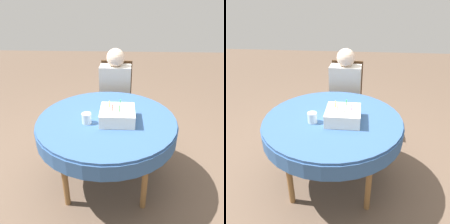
{
  "view_description": "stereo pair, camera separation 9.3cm",
  "coord_description": "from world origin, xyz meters",
  "views": [
    {
      "loc": [
        0.13,
        -1.67,
        1.64
      ],
      "look_at": [
        0.05,
        -0.01,
        0.77
      ],
      "focal_mm": 35.0,
      "sensor_mm": 36.0,
      "label": 1
    },
    {
      "loc": [
        0.22,
        -1.67,
        1.64
      ],
      "look_at": [
        0.05,
        -0.01,
        0.77
      ],
      "focal_mm": 35.0,
      "sensor_mm": 36.0,
      "label": 2
    }
  ],
  "objects": [
    {
      "name": "ground_plane",
      "position": [
        0.0,
        0.0,
        0.0
      ],
      "size": [
        12.0,
        12.0,
        0.0
      ],
      "primitive_type": "plane",
      "color": "brown"
    },
    {
      "name": "dining_table",
      "position": [
        0.0,
        0.0,
        0.62
      ],
      "size": [
        1.23,
        1.23,
        0.7
      ],
      "color": "#335689",
      "rests_on": "ground_plane"
    },
    {
      "name": "chair",
      "position": [
        0.05,
        0.93,
        0.51
      ],
      "size": [
        0.46,
        0.46,
        0.94
      ],
      "rotation": [
        0.0,
        0.0,
        -0.05
      ],
      "color": "#4C331E",
      "rests_on": "ground_plane"
    },
    {
      "name": "person",
      "position": [
        0.05,
        0.83,
        0.69
      ],
      "size": [
        0.38,
        0.32,
        1.13
      ],
      "rotation": [
        0.0,
        0.0,
        -0.05
      ],
      "color": "beige",
      "rests_on": "ground_plane"
    },
    {
      "name": "birthday_cake",
      "position": [
        0.09,
        -0.05,
        0.76
      ],
      "size": [
        0.29,
        0.29,
        0.17
      ],
      "color": "white",
      "rests_on": "dining_table"
    },
    {
      "name": "drinking_glass",
      "position": [
        -0.16,
        -0.1,
        0.75
      ],
      "size": [
        0.08,
        0.08,
        0.09
      ],
      "color": "silver",
      "rests_on": "dining_table"
    }
  ]
}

